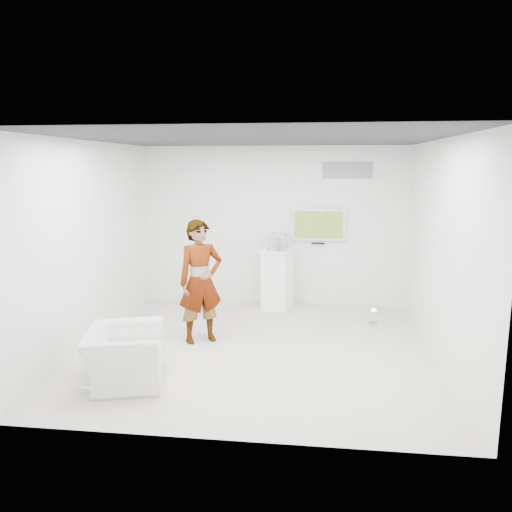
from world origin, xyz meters
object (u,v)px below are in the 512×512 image
armchair (125,356)px  pedestal (277,279)px  floor_uplight (374,317)px  person (201,282)px  tv (318,225)px

armchair → pedestal: (1.60, 3.45, 0.22)m
armchair → floor_uplight: bearing=-65.3°
person → floor_uplight: bearing=-9.6°
tv → person: (-1.74, -2.23, -0.62)m
person → armchair: 1.76m
person → tv: bearing=20.5°
person → floor_uplight: person is taller
tv → floor_uplight: size_ratio=3.57×
person → floor_uplight: 3.00m
armchair → pedestal: size_ratio=0.93×
tv → armchair: bearing=-121.7°
tv → armchair: size_ratio=0.97×
pedestal → floor_uplight: (1.68, -0.82, -0.42)m
pedestal → person: bearing=-117.8°
tv → floor_uplight: (0.94, -1.15, -1.41)m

